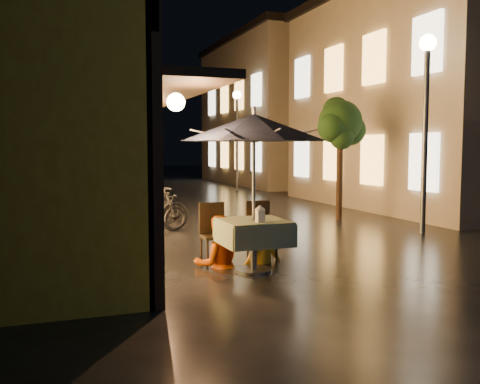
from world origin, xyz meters
name	(u,v)px	position (x,y,z in m)	size (l,w,h in m)	color
ground	(351,262)	(0.00, 0.00, 0.00)	(90.00, 90.00, 0.00)	black
east_building_near	(448,98)	(7.49, 6.50, 3.41)	(7.30, 9.30, 6.80)	gray
east_building_far	(293,112)	(7.49, 18.00, 3.66)	(7.30, 10.30, 7.30)	gray
street_tree	(341,125)	(2.41, 4.51, 2.42)	(1.43, 1.20, 3.15)	black
streetlamp_near	(426,97)	(3.00, 2.00, 2.92)	(0.36, 0.36, 4.23)	#59595E
streetlamp_far	(237,122)	(3.00, 14.00, 2.92)	(0.36, 0.36, 4.23)	#59595E
cafe_table	(254,233)	(-1.73, -0.07, 0.59)	(0.99, 0.99, 0.78)	#59595E
patio_umbrella	(254,128)	(-1.73, -0.07, 2.15)	(2.21, 2.21, 2.46)	#59595E
cafe_chair_left	(214,230)	(-2.13, 0.67, 0.54)	(0.42, 0.42, 0.97)	black
cafe_chair_right	(260,228)	(-1.33, 0.67, 0.54)	(0.42, 0.42, 0.97)	black
table_lantern	(260,213)	(-1.73, -0.32, 0.92)	(0.16, 0.16, 0.25)	white
person_orange	(218,217)	(-2.13, 0.48, 0.78)	(0.76, 0.59, 1.56)	#C94800
person_yellow	(260,218)	(-1.41, 0.47, 0.72)	(0.93, 0.54, 1.44)	yellow
bicycle_0	(154,214)	(-2.45, 4.12, 0.41)	(0.55, 1.56, 0.82)	black
bicycle_1	(152,210)	(-2.51, 3.98, 0.52)	(0.49, 1.73, 1.04)	black
bicycle_2	(146,206)	(-2.37, 5.46, 0.42)	(0.56, 1.62, 0.85)	black
bicycle_3	(138,203)	(-2.45, 6.15, 0.44)	(0.42, 1.48, 0.89)	black
bicycle_4	(137,198)	(-2.34, 7.06, 0.49)	(0.64, 1.85, 0.97)	black
bicycle_5	(115,193)	(-2.70, 9.10, 0.45)	(0.43, 1.51, 0.90)	black
bicycle_6	(128,191)	(-2.24, 9.57, 0.49)	(0.65, 1.87, 0.98)	black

